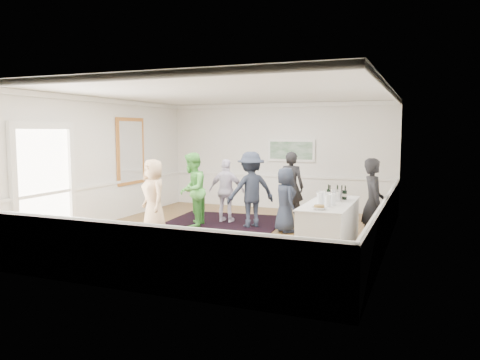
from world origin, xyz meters
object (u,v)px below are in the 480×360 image
at_px(serving_table, 330,226).
at_px(bartender, 373,202).
at_px(guest_dark_a, 251,190).
at_px(guest_lilac, 227,191).
at_px(guest_dark_b, 291,187).
at_px(ice_bucket, 336,196).
at_px(guest_green, 192,190).
at_px(guest_navy, 285,200).
at_px(guest_tan, 154,196).
at_px(nut_bowl, 319,207).

height_order(serving_table, bartender, bartender).
bearing_deg(guest_dark_a, guest_lilac, -64.21).
height_order(guest_dark_b, ice_bucket, guest_dark_b).
relative_size(serving_table, guest_green, 1.27).
bearing_deg(guest_navy, bartender, -146.95).
xyz_separation_m(guest_green, guest_navy, (2.31, 0.27, -0.16)).
relative_size(guest_dark_a, guest_navy, 1.22).
bearing_deg(ice_bucket, guest_tan, -177.39).
bearing_deg(ice_bucket, serving_table, -106.30).
xyz_separation_m(bartender, ice_bucket, (-0.69, -0.36, 0.15)).
bearing_deg(guest_dark_b, serving_table, 122.72).
xyz_separation_m(guest_dark_a, ice_bucket, (2.30, -1.22, 0.13)).
height_order(bartender, guest_dark_a, guest_dark_a).
bearing_deg(bartender, nut_bowl, 134.62).
bearing_deg(guest_dark_b, nut_bowl, 115.31).
bearing_deg(bartender, serving_table, 110.83).
distance_m(guest_green, ice_bucket, 3.74).
xyz_separation_m(guest_navy, ice_bucket, (1.36, -1.00, 0.30)).
bearing_deg(bartender, guest_green, 67.78).
distance_m(serving_table, guest_green, 3.75).
bearing_deg(guest_navy, guest_dark_a, 37.29).
xyz_separation_m(serving_table, guest_navy, (-1.29, 1.24, 0.28)).
distance_m(guest_tan, guest_dark_b, 3.57).
bearing_deg(nut_bowl, guest_lilac, 138.26).
distance_m(serving_table, bartender, 1.06).
distance_m(guest_green, guest_dark_b, 2.58).
relative_size(guest_dark_a, nut_bowl, 7.24).
xyz_separation_m(bartender, guest_lilac, (-3.79, 1.20, -0.09)).
height_order(guest_lilac, nut_bowl, guest_lilac).
xyz_separation_m(guest_green, guest_dark_b, (2.09, 1.52, 0.00)).
distance_m(guest_dark_a, guest_dark_b, 1.26).
xyz_separation_m(serving_table, guest_green, (-3.59, 0.97, 0.44)).
bearing_deg(serving_table, guest_green, 164.85).
bearing_deg(serving_table, guest_tan, 179.26).
relative_size(guest_tan, ice_bucket, 6.59).
distance_m(guest_tan, nut_bowl, 4.19).
xyz_separation_m(serving_table, guest_dark_b, (-1.50, 2.49, 0.44)).
bearing_deg(guest_dark_b, ice_bucket, 126.63).
bearing_deg(guest_tan, nut_bowl, 23.53).
xyz_separation_m(guest_green, guest_lilac, (0.57, 0.83, -0.09)).
bearing_deg(guest_lilac, guest_navy, 159.38).
distance_m(guest_green, guest_lilac, 1.01).
bearing_deg(ice_bucket, nut_bowl, -94.89).
xyz_separation_m(guest_lilac, guest_navy, (1.74, -0.56, -0.06)).
bearing_deg(guest_lilac, guest_green, 52.64).
xyz_separation_m(guest_tan, guest_dark_a, (1.88, 1.41, 0.07)).
height_order(guest_dark_b, guest_navy, guest_dark_b).
distance_m(guest_lilac, ice_bucket, 3.47).
height_order(guest_navy, ice_bucket, guest_navy).
xyz_separation_m(ice_bucket, nut_bowl, (-0.10, -1.12, -0.08)).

